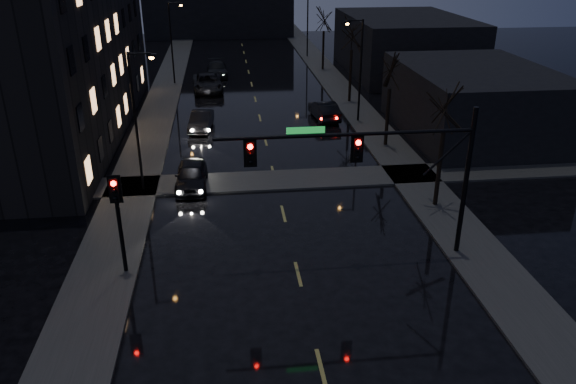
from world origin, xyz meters
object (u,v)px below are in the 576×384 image
object	(u,v)px
oncoming_car_b	(201,121)
oncoming_car_d	(217,69)
oncoming_car_c	(208,83)
lead_car	(324,110)
oncoming_car_a	(191,175)

from	to	relation	value
oncoming_car_b	oncoming_car_d	size ratio (longest dim) A/B	0.80
oncoming_car_c	lead_car	size ratio (longest dim) A/B	1.29
oncoming_car_a	oncoming_car_c	world-z (taller)	oncoming_car_c
oncoming_car_b	oncoming_car_d	distance (m)	18.91
oncoming_car_a	oncoming_car_b	size ratio (longest dim) A/B	1.06
oncoming_car_b	lead_car	xyz separation A→B (m)	(9.91, 1.67, 0.06)
oncoming_car_a	oncoming_car_d	distance (m)	30.11
oncoming_car_b	oncoming_car_c	xyz separation A→B (m)	(0.35, 12.25, 0.13)
oncoming_car_a	oncoming_car_d	bearing A→B (deg)	87.70
oncoming_car_c	lead_car	distance (m)	14.26
oncoming_car_a	oncoming_car_c	distance (m)	23.47
oncoming_car_a	lead_car	distance (m)	16.42
oncoming_car_c	oncoming_car_d	world-z (taller)	oncoming_car_c
oncoming_car_d	oncoming_car_b	bearing A→B (deg)	-95.77
oncoming_car_c	oncoming_car_a	bearing A→B (deg)	-95.13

